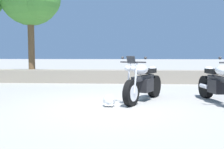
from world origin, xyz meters
The scene contains 5 objects.
ground_plane centered at (0.00, 0.00, 0.00)m, with size 120.00×120.00×0.00m, color gray.
stone_wall centered at (0.00, 4.80, 0.28)m, with size 36.00×0.80×0.55m, color gray.
motorcycle_silver_centre centered at (0.84, 0.71, 0.49)m, with size 1.16×1.90×1.18m.
motorcycle_white_far_right centered at (2.70, 0.58, 0.49)m, with size 0.69×2.06×1.18m.
rider_helmet centered at (0.01, 0.01, 0.14)m, with size 0.28×0.28×0.28m.
Camera 1 is at (0.43, -5.50, 1.20)m, focal length 38.60 mm.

